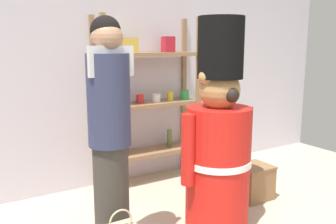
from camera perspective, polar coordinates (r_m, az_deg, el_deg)
The scene contains 5 objects.
back_wall at distance 3.88m, azimuth -10.93°, elevation 7.56°, with size 6.40×0.12×2.60m, color silver.
merchandise_shelf at distance 3.91m, azimuth -3.23°, elevation 2.14°, with size 1.16×0.35×1.78m.
teddy_bear_guard at distance 2.95m, azimuth 7.85°, elevation -4.72°, with size 0.69×0.53×1.70m.
person_shopper at distance 2.54m, azimuth -9.10°, elevation -3.03°, with size 0.31×0.29×1.68m.
display_crate at distance 3.72m, azimuth 13.16°, elevation -10.58°, with size 0.34×0.30×0.33m.
Camera 1 is at (-1.36, -1.43, 1.49)m, focal length 39.02 mm.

